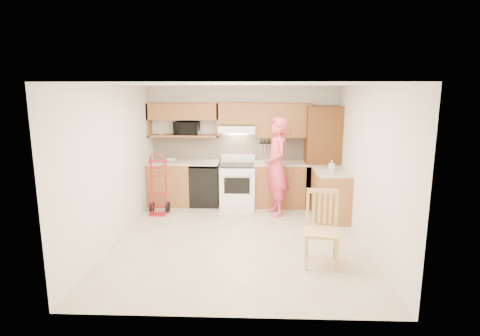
# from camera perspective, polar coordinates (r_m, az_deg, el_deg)

# --- Properties ---
(floor) EXTENTS (4.00, 4.50, 0.02)m
(floor) POSITION_cam_1_polar(r_m,az_deg,el_deg) (6.52, -0.17, -10.49)
(floor) COLOR #C0B297
(floor) RESTS_ON ground
(ceiling) EXTENTS (4.00, 4.50, 0.02)m
(ceiling) POSITION_cam_1_polar(r_m,az_deg,el_deg) (6.05, -0.18, 12.24)
(ceiling) COLOR white
(ceiling) RESTS_ON ground
(wall_back) EXTENTS (4.00, 0.02, 2.50)m
(wall_back) POSITION_cam_1_polar(r_m,az_deg,el_deg) (8.39, 0.45, 3.39)
(wall_back) COLOR silver
(wall_back) RESTS_ON ground
(wall_front) EXTENTS (4.00, 0.02, 2.50)m
(wall_front) POSITION_cam_1_polar(r_m,az_deg,el_deg) (3.97, -1.49, -5.79)
(wall_front) COLOR silver
(wall_front) RESTS_ON ground
(wall_left) EXTENTS (0.02, 4.50, 2.50)m
(wall_left) POSITION_cam_1_polar(r_m,az_deg,el_deg) (6.56, -18.01, 0.55)
(wall_left) COLOR silver
(wall_left) RESTS_ON ground
(wall_right) EXTENTS (0.02, 4.50, 2.50)m
(wall_right) POSITION_cam_1_polar(r_m,az_deg,el_deg) (6.41, 18.10, 0.30)
(wall_right) COLOR silver
(wall_right) RESTS_ON ground
(backsplash) EXTENTS (3.92, 0.03, 0.55)m
(backsplash) POSITION_cam_1_polar(r_m,az_deg,el_deg) (8.37, 0.44, 3.03)
(backsplash) COLOR beige
(backsplash) RESTS_ON wall_back
(lower_cab_left) EXTENTS (0.90, 0.60, 0.90)m
(lower_cab_left) POSITION_cam_1_polar(r_m,az_deg,el_deg) (8.43, -10.23, -2.30)
(lower_cab_left) COLOR #976230
(lower_cab_left) RESTS_ON ground
(dishwasher) EXTENTS (0.60, 0.60, 0.85)m
(dishwasher) POSITION_cam_1_polar(r_m,az_deg,el_deg) (8.31, -5.15, -2.54)
(dishwasher) COLOR black
(dishwasher) RESTS_ON ground
(lower_cab_right) EXTENTS (1.14, 0.60, 0.90)m
(lower_cab_right) POSITION_cam_1_polar(r_m,az_deg,el_deg) (8.25, 6.15, -2.47)
(lower_cab_right) COLOR #976230
(lower_cab_right) RESTS_ON ground
(countertop_left) EXTENTS (1.50, 0.63, 0.04)m
(countertop_left) POSITION_cam_1_polar(r_m,az_deg,el_deg) (8.27, -8.31, 0.83)
(countertop_left) COLOR beige
(countertop_left) RESTS_ON lower_cab_left
(countertop_right) EXTENTS (1.14, 0.63, 0.04)m
(countertop_right) POSITION_cam_1_polar(r_m,az_deg,el_deg) (8.16, 6.22, 0.74)
(countertop_right) COLOR beige
(countertop_right) RESTS_ON lower_cab_right
(cab_return_right) EXTENTS (0.60, 1.00, 0.90)m
(cab_return_right) POSITION_cam_1_polar(r_m,az_deg,el_deg) (7.60, 13.13, -3.93)
(cab_return_right) COLOR #976230
(cab_return_right) RESTS_ON ground
(countertop_return) EXTENTS (0.63, 1.00, 0.04)m
(countertop_return) POSITION_cam_1_polar(r_m,az_deg,el_deg) (7.49, 13.30, -0.46)
(countertop_return) COLOR beige
(countertop_return) RESTS_ON cab_return_right
(pantry_tall) EXTENTS (0.70, 0.60, 2.10)m
(pantry_tall) POSITION_cam_1_polar(r_m,az_deg,el_deg) (8.23, 11.94, 1.58)
(pantry_tall) COLOR brown
(pantry_tall) RESTS_ON ground
(upper_cab_left) EXTENTS (1.50, 0.33, 0.34)m
(upper_cab_left) POSITION_cam_1_polar(r_m,az_deg,el_deg) (8.28, -8.35, 8.24)
(upper_cab_left) COLOR #976230
(upper_cab_left) RESTS_ON wall_back
(upper_shelf_mw) EXTENTS (1.50, 0.33, 0.04)m
(upper_shelf_mw) POSITION_cam_1_polar(r_m,az_deg,el_deg) (8.32, -8.25, 4.73)
(upper_shelf_mw) COLOR #976230
(upper_shelf_mw) RESTS_ON wall_back
(upper_cab_center) EXTENTS (0.76, 0.33, 0.44)m
(upper_cab_center) POSITION_cam_1_polar(r_m,az_deg,el_deg) (8.15, -0.43, 8.03)
(upper_cab_center) COLOR #976230
(upper_cab_center) RESTS_ON wall_back
(upper_cab_right) EXTENTS (1.14, 0.33, 0.70)m
(upper_cab_right) POSITION_cam_1_polar(r_m,az_deg,el_deg) (8.17, 6.29, 6.99)
(upper_cab_right) COLOR #976230
(upper_cab_right) RESTS_ON wall_back
(range_hood) EXTENTS (0.76, 0.46, 0.14)m
(range_hood) POSITION_cam_1_polar(r_m,az_deg,el_deg) (8.11, -0.45, 5.81)
(range_hood) COLOR white
(range_hood) RESTS_ON wall_back
(knife_strip) EXTENTS (0.40, 0.05, 0.29)m
(knife_strip) POSITION_cam_1_polar(r_m,az_deg,el_deg) (8.34, 4.22, 3.24)
(knife_strip) COLOR black
(knife_strip) RESTS_ON backsplash
(microwave) EXTENTS (0.54, 0.39, 0.28)m
(microwave) POSITION_cam_1_polar(r_m,az_deg,el_deg) (8.29, -7.82, 5.83)
(microwave) COLOR black
(microwave) RESTS_ON upper_shelf_mw
(range) EXTENTS (0.72, 0.95, 1.06)m
(range) POSITION_cam_1_polar(r_m,az_deg,el_deg) (8.07, -0.37, -2.13)
(range) COLOR white
(range) RESTS_ON ground
(person) EXTENTS (0.61, 0.79, 1.92)m
(person) POSITION_cam_1_polar(r_m,az_deg,el_deg) (7.53, 5.37, 0.19)
(person) COLOR #DA4156
(person) RESTS_ON ground
(hand_truck) EXTENTS (0.45, 0.41, 1.10)m
(hand_truck) POSITION_cam_1_polar(r_m,az_deg,el_deg) (7.80, -11.99, -2.71)
(hand_truck) COLOR #B3141F
(hand_truck) RESTS_ON ground
(dining_chair) EXTENTS (0.53, 0.57, 1.05)m
(dining_chair) POSITION_cam_1_polar(r_m,az_deg,el_deg) (5.56, 11.94, -8.81)
(dining_chair) COLOR #DFAB74
(dining_chair) RESTS_ON ground
(soap_bottle) EXTENTS (0.10, 0.11, 0.19)m
(soap_bottle) POSITION_cam_1_polar(r_m,az_deg,el_deg) (7.48, 13.33, 0.41)
(soap_bottle) COLOR white
(soap_bottle) RESTS_ON countertop_return
(bowl) EXTENTS (0.28, 0.28, 0.05)m
(bowl) POSITION_cam_1_polar(r_m,az_deg,el_deg) (8.31, -10.10, 1.16)
(bowl) COLOR white
(bowl) RESTS_ON countertop_left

